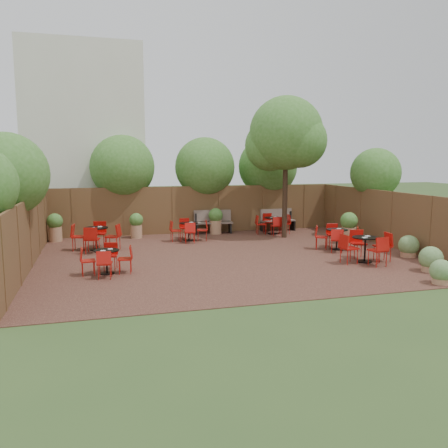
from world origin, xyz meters
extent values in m
plane|color=#354F23|center=(0.00, 0.00, 0.00)|extent=(80.00, 80.00, 0.00)
cube|color=#361D16|center=(0.00, 0.00, 0.01)|extent=(12.00, 10.00, 0.02)
cube|color=brown|center=(0.00, 5.00, 1.00)|extent=(12.00, 0.08, 2.00)
cube|color=brown|center=(-6.00, 0.00, 1.00)|extent=(0.08, 10.00, 2.00)
cube|color=brown|center=(6.00, 0.00, 1.00)|extent=(0.08, 10.00, 2.00)
cube|color=beige|center=(-4.50, 8.00, 4.00)|extent=(5.00, 4.00, 8.00)
sphere|color=#396C23|center=(-6.60, 3.00, 2.60)|extent=(2.00, 2.00, 2.00)
sphere|color=#396C23|center=(-6.50, 0.00, 2.71)|extent=(2.36, 2.36, 2.36)
sphere|color=#396C23|center=(-3.00, 5.70, 2.80)|extent=(2.67, 2.67, 2.67)
sphere|color=#396C23|center=(0.50, 5.60, 2.78)|extent=(2.59, 2.59, 2.59)
sphere|color=#396C23|center=(3.50, 5.80, 2.80)|extent=(2.67, 2.67, 2.67)
sphere|color=#396C23|center=(6.60, 2.00, 2.59)|extent=(1.97, 1.97, 1.97)
cylinder|color=black|center=(3.13, 2.89, 2.19)|extent=(0.26, 0.26, 4.33)
sphere|color=#396C23|center=(3.13, 2.89, 4.14)|extent=(2.87, 2.87, 2.87)
sphere|color=#396C23|center=(2.63, 3.29, 3.66)|extent=(2.01, 2.01, 2.01)
sphere|color=#396C23|center=(3.53, 2.49, 3.83)|extent=(2.09, 2.09, 2.09)
cube|color=brown|center=(0.62, 4.55, 0.47)|extent=(1.63, 0.64, 0.05)
cube|color=brown|center=(0.62, 4.76, 0.76)|extent=(1.59, 0.28, 0.48)
cube|color=black|center=(-0.09, 4.55, 0.23)|extent=(0.11, 0.48, 0.42)
cube|color=black|center=(1.34, 4.55, 0.23)|extent=(0.11, 0.48, 0.42)
cube|color=brown|center=(3.52, 4.55, 0.46)|extent=(1.57, 0.60, 0.05)
cube|color=brown|center=(3.52, 4.75, 0.74)|extent=(1.54, 0.26, 0.46)
cube|color=black|center=(2.83, 4.55, 0.22)|extent=(0.10, 0.46, 0.41)
cube|color=black|center=(4.22, 4.55, 0.22)|extent=(0.10, 0.46, 0.41)
cylinder|color=black|center=(3.73, -1.95, 0.04)|extent=(0.46, 0.46, 0.03)
cylinder|color=black|center=(3.73, -1.95, 0.41)|extent=(0.05, 0.05, 0.73)
cylinder|color=black|center=(3.73, -1.95, 0.78)|extent=(0.79, 0.79, 0.03)
cube|color=white|center=(3.86, -1.86, 0.80)|extent=(0.15, 0.11, 0.02)
cube|color=white|center=(3.63, -2.07, 0.80)|extent=(0.15, 0.11, 0.02)
cylinder|color=black|center=(3.00, 3.80, 0.03)|extent=(0.41, 0.41, 0.03)
cylinder|color=black|center=(3.00, 3.80, 0.37)|extent=(0.05, 0.05, 0.66)
cylinder|color=black|center=(3.00, 3.80, 0.70)|extent=(0.71, 0.71, 0.03)
cube|color=white|center=(3.11, 3.87, 0.72)|extent=(0.14, 0.11, 0.01)
cube|color=white|center=(2.90, 3.69, 0.72)|extent=(0.14, 0.11, 0.01)
cylinder|color=black|center=(-4.14, 2.16, 0.04)|extent=(0.47, 0.47, 0.03)
cylinder|color=black|center=(-4.14, 2.16, 0.41)|extent=(0.05, 0.05, 0.74)
cylinder|color=black|center=(-4.14, 2.16, 0.79)|extent=(0.81, 0.81, 0.03)
cube|color=white|center=(-4.01, 2.25, 0.82)|extent=(0.17, 0.13, 0.02)
cube|color=white|center=(-4.25, 2.04, 0.82)|extent=(0.17, 0.13, 0.02)
cylinder|color=black|center=(-3.88, -1.36, 0.03)|extent=(0.39, 0.39, 0.03)
cylinder|color=black|center=(-3.88, -1.36, 0.35)|extent=(0.04, 0.04, 0.62)
cylinder|color=black|center=(-3.88, -1.36, 0.67)|extent=(0.68, 0.68, 0.03)
cube|color=white|center=(-3.77, -1.29, 0.69)|extent=(0.13, 0.10, 0.01)
cube|color=white|center=(-3.97, -1.47, 0.69)|extent=(0.13, 0.10, 0.01)
cylinder|color=black|center=(3.88, 0.04, 0.03)|extent=(0.42, 0.42, 0.03)
cylinder|color=black|center=(3.88, 0.04, 0.37)|extent=(0.05, 0.05, 0.67)
cylinder|color=black|center=(3.88, 0.04, 0.72)|extent=(0.73, 0.73, 0.03)
cube|color=white|center=(4.00, 0.12, 0.74)|extent=(0.16, 0.14, 0.01)
cube|color=white|center=(3.79, -0.08, 0.74)|extent=(0.16, 0.14, 0.01)
cylinder|color=black|center=(-0.72, 3.12, 0.03)|extent=(0.41, 0.41, 0.03)
cylinder|color=black|center=(-0.72, 3.12, 0.36)|extent=(0.05, 0.05, 0.65)
cylinder|color=black|center=(-0.72, 3.12, 0.70)|extent=(0.71, 0.71, 0.03)
cube|color=white|center=(-0.61, 3.20, 0.72)|extent=(0.14, 0.10, 0.01)
cube|color=white|center=(-0.81, 3.01, 0.72)|extent=(0.14, 0.10, 0.01)
cylinder|color=#A37351|center=(-2.61, 4.30, 0.28)|extent=(0.45, 0.45, 0.52)
sphere|color=#396C23|center=(-2.61, 4.30, 0.74)|extent=(0.54, 0.54, 0.54)
cylinder|color=#A37351|center=(0.68, 4.46, 0.30)|extent=(0.49, 0.49, 0.56)
sphere|color=#396C23|center=(0.68, 4.46, 0.81)|extent=(0.59, 0.59, 0.59)
cylinder|color=#A37351|center=(-5.65, 4.31, 0.30)|extent=(0.49, 0.49, 0.56)
sphere|color=#396C23|center=(-5.65, 4.31, 0.80)|extent=(0.59, 0.59, 0.59)
cylinder|color=#A37351|center=(4.91, 1.00, 0.32)|extent=(0.53, 0.53, 0.61)
sphere|color=#396C23|center=(4.91, 1.00, 0.87)|extent=(0.64, 0.64, 0.64)
cylinder|color=#A37351|center=(4.83, -3.49, 0.13)|extent=(0.48, 0.48, 0.22)
sphere|color=#598142|center=(4.83, -3.49, 0.40)|extent=(0.65, 0.65, 0.65)
cylinder|color=#A37351|center=(4.20, -4.65, 0.12)|extent=(0.42, 0.42, 0.19)
sphere|color=#598142|center=(4.20, -4.65, 0.35)|extent=(0.57, 0.57, 0.57)
cylinder|color=#A37351|center=(5.51, -1.66, 0.13)|extent=(0.47, 0.47, 0.22)
sphere|color=#598142|center=(5.51, -1.66, 0.40)|extent=(0.65, 0.65, 0.65)
camera|label=1|loc=(-4.06, -14.05, 3.13)|focal=36.92mm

